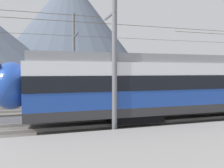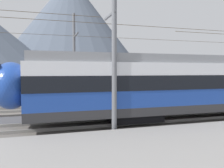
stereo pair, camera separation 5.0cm
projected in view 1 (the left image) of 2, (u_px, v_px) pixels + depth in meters
The scene contains 3 objects.
catenary_mast_mid at pixel (114, 46), 10.60m from camera, with size 40.97×1.81×8.08m.
catenary_mast_far_side at pixel (74, 58), 19.33m from camera, with size 40.97×2.62×7.94m.
mountain_central_peak at pixel (70, 26), 209.48m from camera, with size 138.81×138.81×91.04m, color #515B6B.
Camera 1 is at (4.10, -10.72, 2.95)m, focal length 36.12 mm.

